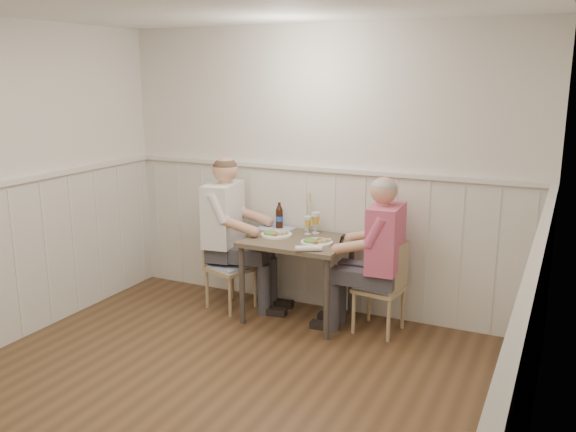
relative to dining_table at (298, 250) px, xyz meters
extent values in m
plane|color=#4B331E|center=(0.05, -1.84, -0.65)|extent=(4.50, 4.50, 0.00)
cube|color=white|center=(0.05, 0.41, 0.65)|extent=(4.00, 0.04, 2.60)
cube|color=white|center=(2.05, -1.84, 0.65)|extent=(0.04, 4.50, 2.60)
cube|color=white|center=(0.05, 0.39, 0.00)|extent=(3.98, 0.03, 1.30)
cube|color=white|center=(2.03, -1.84, 0.00)|extent=(0.03, 4.48, 1.30)
cube|color=silver|center=(0.05, 0.38, 0.67)|extent=(3.98, 0.06, 0.04)
cube|color=silver|center=(2.02, -1.84, 0.67)|extent=(0.06, 4.48, 0.04)
cube|color=brown|center=(0.00, 0.00, 0.08)|extent=(0.90, 0.70, 0.04)
cylinder|color=#3F3833|center=(-0.40, -0.30, -0.29)|extent=(0.05, 0.05, 0.71)
cylinder|color=#3F3833|center=(-0.40, 0.30, -0.29)|extent=(0.05, 0.05, 0.71)
cylinder|color=#3F3833|center=(0.40, -0.30, -0.29)|extent=(0.05, 0.05, 0.71)
cylinder|color=#3F3833|center=(0.40, 0.30, -0.29)|extent=(0.05, 0.05, 0.71)
cube|color=#9B8A69|center=(0.74, 0.06, -0.27)|extent=(0.41, 0.41, 0.04)
cube|color=#6277BE|center=(0.74, 0.06, -0.24)|extent=(0.37, 0.37, 0.03)
cube|color=#9B8A69|center=(0.90, 0.04, -0.05)|extent=(0.07, 0.37, 0.39)
cylinder|color=#9B8A69|center=(0.88, -0.12, -0.47)|extent=(0.03, 0.03, 0.36)
cylinder|color=#9B8A69|center=(0.56, -0.08, -0.47)|extent=(0.03, 0.03, 0.36)
cylinder|color=#9B8A69|center=(0.91, 0.20, -0.47)|extent=(0.03, 0.03, 0.36)
cylinder|color=#9B8A69|center=(0.60, 0.24, -0.47)|extent=(0.03, 0.03, 0.36)
cube|color=#9B8A69|center=(-0.68, -0.01, -0.26)|extent=(0.47, 0.47, 0.04)
cube|color=#6277BE|center=(-0.68, -0.01, -0.23)|extent=(0.42, 0.42, 0.03)
cube|color=#9B8A69|center=(-0.85, 0.04, -0.05)|extent=(0.14, 0.37, 0.39)
cylinder|color=#9B8A69|center=(-0.79, 0.19, -0.46)|extent=(0.03, 0.03, 0.37)
cylinder|color=#9B8A69|center=(-0.48, 0.10, -0.46)|extent=(0.03, 0.03, 0.37)
cylinder|color=#9B8A69|center=(-0.89, -0.12, -0.46)|extent=(0.03, 0.03, 0.37)
cylinder|color=#9B8A69|center=(-0.58, -0.21, -0.46)|extent=(0.03, 0.03, 0.37)
cube|color=#3F3F47|center=(0.77, 0.01, -0.42)|extent=(0.46, 0.42, 0.45)
cube|color=#3F3F47|center=(0.57, 0.00, -0.14)|extent=(0.44, 0.38, 0.13)
cube|color=#CD607F|center=(0.77, 0.01, 0.20)|extent=(0.26, 0.45, 0.55)
sphere|color=tan|center=(0.77, 0.01, 0.60)|extent=(0.22, 0.22, 0.22)
sphere|color=#A5A5A0|center=(0.77, 0.01, 0.63)|extent=(0.21, 0.21, 0.21)
cube|color=black|center=(0.41, -0.01, 0.21)|extent=(0.02, 0.07, 0.13)
cube|color=#3F3F47|center=(-0.75, 0.02, -0.41)|extent=(0.52, 0.48, 0.48)
cube|color=#3F3F47|center=(-0.54, 0.05, -0.11)|extent=(0.49, 0.44, 0.14)
cube|color=white|center=(-0.75, 0.02, 0.25)|extent=(0.32, 0.50, 0.58)
sphere|color=tan|center=(-0.75, 0.02, 0.66)|extent=(0.23, 0.23, 0.23)
sphere|color=#4C3828|center=(-0.75, 0.02, 0.70)|extent=(0.22, 0.22, 0.22)
cylinder|color=white|center=(0.21, -0.06, 0.11)|extent=(0.28, 0.28, 0.02)
ellipsoid|color=#3F722D|center=(0.17, -0.10, 0.15)|extent=(0.14, 0.11, 0.05)
sphere|color=tan|center=(0.27, -0.05, 0.14)|extent=(0.04, 0.04, 0.04)
cube|color=brown|center=(0.23, 0.00, 0.13)|extent=(0.08, 0.05, 0.01)
cylinder|color=white|center=(0.29, 0.00, 0.14)|extent=(0.06, 0.06, 0.03)
cylinder|color=white|center=(-0.21, 0.01, 0.11)|extent=(0.28, 0.28, 0.02)
ellipsoid|color=#3F722D|center=(-0.26, -0.02, 0.15)|extent=(0.14, 0.11, 0.05)
sphere|color=tan|center=(-0.15, 0.02, 0.14)|extent=(0.04, 0.04, 0.04)
cylinder|color=silver|center=(0.07, 0.25, 0.11)|extent=(0.07, 0.07, 0.01)
cylinder|color=silver|center=(0.07, 0.25, 0.15)|extent=(0.01, 0.01, 0.09)
cone|color=yellow|center=(0.07, 0.25, 0.23)|extent=(0.08, 0.08, 0.08)
cylinder|color=silver|center=(0.07, 0.25, 0.28)|extent=(0.08, 0.08, 0.03)
cylinder|color=silver|center=(0.02, 0.19, 0.11)|extent=(0.06, 0.06, 0.01)
cylinder|color=silver|center=(0.02, 0.19, 0.14)|extent=(0.01, 0.01, 0.07)
cone|color=yellow|center=(0.02, 0.19, 0.21)|extent=(0.07, 0.07, 0.06)
cylinder|color=silver|center=(0.02, 0.19, 0.25)|extent=(0.07, 0.07, 0.03)
cylinder|color=black|center=(-0.31, 0.27, 0.19)|extent=(0.07, 0.07, 0.18)
cone|color=black|center=(-0.31, 0.27, 0.30)|extent=(0.07, 0.07, 0.04)
cylinder|color=black|center=(-0.31, 0.27, 0.34)|extent=(0.03, 0.03, 0.03)
cylinder|color=#214BB4|center=(-0.31, 0.27, 0.20)|extent=(0.07, 0.07, 0.05)
cylinder|color=white|center=(0.24, -0.31, 0.13)|extent=(0.22, 0.15, 0.05)
cylinder|color=silver|center=(-0.05, 0.31, 0.14)|extent=(0.04, 0.04, 0.08)
cylinder|color=beige|center=(-0.05, 0.31, 0.28)|extent=(0.02, 0.02, 0.26)
cone|color=beige|center=(-0.05, 0.31, 0.44)|extent=(0.04, 0.04, 0.09)
cube|color=#6277BE|center=(-0.34, 0.24, 0.11)|extent=(0.36, 0.30, 0.01)
camera|label=1|loc=(2.14, -4.71, 1.52)|focal=38.00mm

